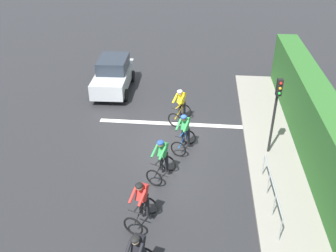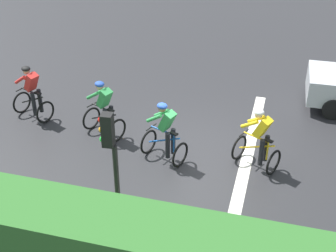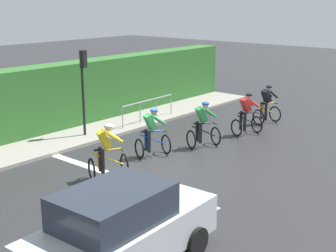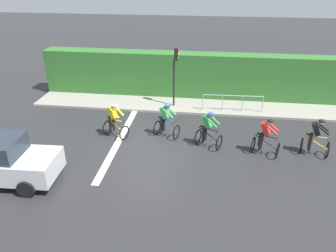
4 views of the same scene
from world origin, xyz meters
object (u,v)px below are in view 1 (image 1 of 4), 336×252
at_px(cyclist_trailing, 180,106).
at_px(car_silver, 113,75).
at_px(traffic_light_near_crossing, 276,106).
at_px(pedestrian_railing_kerbside, 272,189).
at_px(cyclist_mid, 162,160).
at_px(cyclist_fourth, 184,133).
at_px(cyclist_second, 141,204).

relative_size(cyclist_trailing, car_silver, 0.40).
height_order(traffic_light_near_crossing, pedestrian_railing_kerbside, traffic_light_near_crossing).
xyz_separation_m(traffic_light_near_crossing, pedestrian_railing_kerbside, (0.38, 3.15, -1.45)).
relative_size(cyclist_mid, cyclist_trailing, 1.00).
distance_m(traffic_light_near_crossing, pedestrian_railing_kerbside, 3.48).
distance_m(cyclist_trailing, pedestrian_railing_kerbside, 6.49).
distance_m(cyclist_mid, cyclist_fourth, 2.07).
bearing_deg(pedestrian_railing_kerbside, cyclist_mid, -18.09).
distance_m(cyclist_fourth, pedestrian_railing_kerbside, 4.43).
relative_size(car_silver, pedestrian_railing_kerbside, 1.29).
bearing_deg(cyclist_trailing, cyclist_fourth, 97.75).
bearing_deg(cyclist_mid, cyclist_trailing, -95.05).
bearing_deg(pedestrian_railing_kerbside, traffic_light_near_crossing, -96.91).
bearing_deg(traffic_light_near_crossing, pedestrian_railing_kerbside, 83.09).
height_order(cyclist_mid, cyclist_fourth, same).
xyz_separation_m(cyclist_second, cyclist_mid, (-0.36, -2.39, 0.00)).
height_order(cyclist_mid, car_silver, car_silver).
bearing_deg(cyclist_fourth, cyclist_second, 76.33).
bearing_deg(cyclist_fourth, cyclist_mid, 70.28).
xyz_separation_m(cyclist_mid, car_silver, (3.51, -7.50, 0.08)).
relative_size(cyclist_mid, traffic_light_near_crossing, 0.50).
xyz_separation_m(cyclist_mid, pedestrian_railing_kerbside, (-3.77, 1.23, -0.02)).
height_order(cyclist_mid, cyclist_trailing, same).
height_order(cyclist_second, cyclist_trailing, same).
bearing_deg(cyclist_second, pedestrian_railing_kerbside, -164.30).
distance_m(cyclist_mid, pedestrian_railing_kerbside, 3.97).
relative_size(cyclist_trailing, traffic_light_near_crossing, 0.50).
bearing_deg(car_silver, cyclist_trailing, 140.52).
bearing_deg(car_silver, cyclist_fourth, 127.17).
bearing_deg(cyclist_mid, cyclist_second, 81.51).
height_order(car_silver, traffic_light_near_crossing, traffic_light_near_crossing).
xyz_separation_m(cyclist_second, cyclist_fourth, (-1.06, -4.34, 0.00)).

